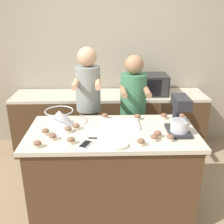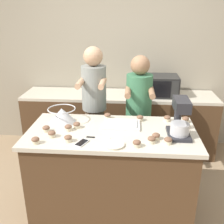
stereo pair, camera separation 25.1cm
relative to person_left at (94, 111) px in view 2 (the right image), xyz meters
The scene contains 27 objects.
ground_plane 1.15m from the person_left, 68.24° to the right, with size 16.00×16.00×0.00m, color #937A5B.
back_wall 1.18m from the person_left, 75.94° to the left, with size 10.00×0.06×2.70m.
island_counter 0.83m from the person_left, 68.24° to the right, with size 1.64×0.81×0.95m.
back_counter 0.88m from the person_left, 69.44° to the left, with size 2.80×0.60×0.90m.
person_left is the anchor object (origin of this frame).
person_right 0.54m from the person_left, ahead, with size 0.32×0.49×1.57m.
stand_mixer 1.16m from the person_left, 38.77° to the right, with size 0.20×0.30×0.36m.
mixing_bowl 0.57m from the person_left, 119.14° to the right, with size 0.29×0.29×0.15m.
baking_tray 0.65m from the person_left, 56.80° to the right, with size 0.36×0.24×0.04m.
microwave_oven 1.11m from the person_left, 39.45° to the left, with size 0.49×0.40×0.29m.
cell_phone 0.94m from the person_left, 88.63° to the right, with size 0.12×0.16×0.01m.
small_plate 1.01m from the person_left, 72.21° to the right, with size 0.18×0.18×0.02m.
knife 0.84m from the person_left, 80.45° to the right, with size 0.22×0.03×0.01m.
cupcake_0 0.71m from the person_left, 102.83° to the right, with size 0.07×0.07×0.06m.
cupcake_1 0.41m from the person_left, 61.21° to the right, with size 0.07×0.07×0.06m.
cupcake_2 0.63m from the person_left, 98.09° to the right, with size 0.07×0.07×0.06m.
cupcake_3 0.91m from the person_left, 24.25° to the right, with size 0.07×0.07×0.06m.
cupcake_4 0.88m from the person_left, 108.23° to the right, with size 0.07×0.07×0.06m.
cupcake_5 1.18m from the person_left, 48.74° to the right, with size 0.07×0.07×0.06m.
cupcake_6 0.92m from the person_left, 96.48° to the right, with size 0.07×0.07×0.06m.
cupcake_7 1.05m from the person_left, 111.40° to the right, with size 0.07×0.07×0.06m.
cupcake_8 0.67m from the person_left, 35.59° to the right, with size 0.07×0.07×0.06m.
cupcake_9 1.06m from the person_left, 49.97° to the right, with size 0.07×0.07×0.06m.
cupcake_10 1.09m from the person_left, 62.32° to the right, with size 0.07×0.07×0.06m.
cupcake_11 1.09m from the person_left, 20.91° to the right, with size 0.07×0.07×0.06m.
cupcake_12 0.82m from the person_left, 116.52° to the right, with size 0.07×0.07×0.06m.
cupcake_13 1.09m from the person_left, 54.22° to the right, with size 0.07×0.07×0.06m.
Camera 2 is at (0.18, -2.29, 2.04)m, focal length 42.00 mm.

